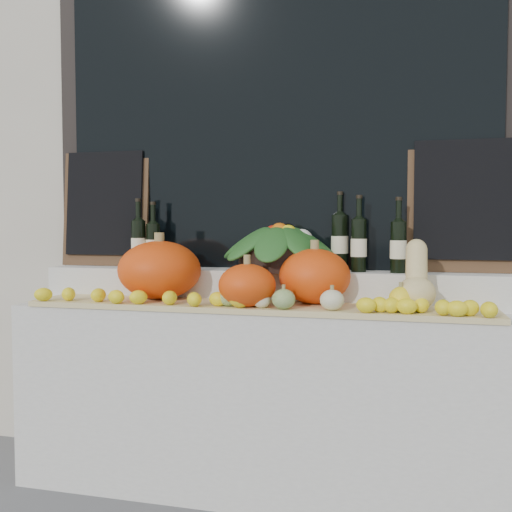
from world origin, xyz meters
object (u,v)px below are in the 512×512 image
at_px(butternut_squash, 416,281).
at_px(pumpkin_left, 160,270).
at_px(pumpkin_right, 315,276).
at_px(wine_bottle_tall, 340,242).
at_px(produce_bowl, 279,247).

bearing_deg(butternut_squash, pumpkin_left, 177.02).
relative_size(pumpkin_right, wine_bottle_tall, 0.84).
height_order(pumpkin_right, butternut_squash, butternut_squash).
xyz_separation_m(pumpkin_left, produce_bowl, (0.55, 0.19, 0.11)).
xyz_separation_m(butternut_squash, produce_bowl, (-0.64, 0.25, 0.13)).
bearing_deg(wine_bottle_tall, pumpkin_left, -162.43).
xyz_separation_m(pumpkin_right, produce_bowl, (-0.20, 0.17, 0.13)).
bearing_deg(pumpkin_left, produce_bowl, 19.26).
height_order(pumpkin_left, wine_bottle_tall, wine_bottle_tall).
distance_m(pumpkin_left, butternut_squash, 1.19).
distance_m(pumpkin_left, produce_bowl, 0.59).
height_order(pumpkin_left, butternut_squash, butternut_squash).
bearing_deg(wine_bottle_tall, pumpkin_right, -109.70).
distance_m(pumpkin_right, wine_bottle_tall, 0.30).
height_order(produce_bowl, wine_bottle_tall, wine_bottle_tall).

